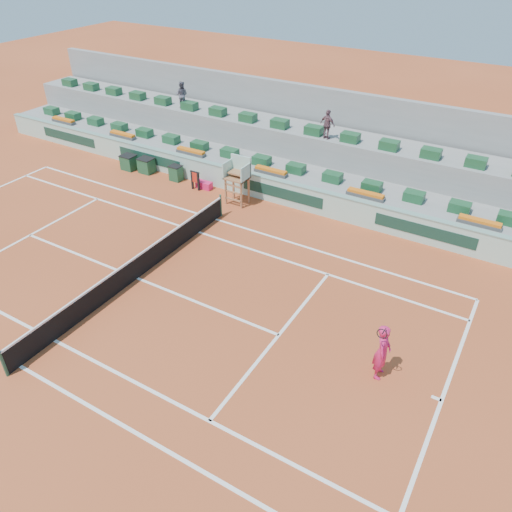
% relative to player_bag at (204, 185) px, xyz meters
% --- Properties ---
extents(ground, '(90.00, 90.00, 0.00)m').
position_rel_player_bag_xyz_m(ground, '(2.42, -7.91, -0.19)').
color(ground, '#A4421F').
rests_on(ground, ground).
extents(seating_tier_lower, '(36.00, 4.00, 1.20)m').
position_rel_player_bag_xyz_m(seating_tier_lower, '(2.42, 2.79, 0.41)').
color(seating_tier_lower, gray).
rests_on(seating_tier_lower, ground).
extents(seating_tier_upper, '(36.00, 2.40, 2.60)m').
position_rel_player_bag_xyz_m(seating_tier_upper, '(2.42, 4.39, 1.11)').
color(seating_tier_upper, gray).
rests_on(seating_tier_upper, ground).
extents(stadium_back_wall, '(36.00, 0.40, 4.40)m').
position_rel_player_bag_xyz_m(stadium_back_wall, '(2.42, 5.99, 2.01)').
color(stadium_back_wall, gray).
rests_on(stadium_back_wall, ground).
extents(player_bag, '(0.87, 0.39, 0.39)m').
position_rel_player_bag_xyz_m(player_bag, '(0.00, 0.00, 0.00)').
color(player_bag, '#E01D5E').
rests_on(player_bag, ground).
extents(spectator_left, '(0.87, 0.76, 1.51)m').
position_rel_player_bag_xyz_m(spectator_left, '(-4.15, 3.87, 3.16)').
color(spectator_left, '#504F5D').
rests_on(spectator_left, seating_tier_upper).
extents(spectator_mid, '(0.93, 0.56, 1.48)m').
position_rel_player_bag_xyz_m(spectator_mid, '(5.25, 3.55, 3.15)').
color(spectator_mid, '#714B55').
rests_on(spectator_mid, seating_tier_upper).
extents(court_lines, '(23.89, 11.09, 0.01)m').
position_rel_player_bag_xyz_m(court_lines, '(2.42, -7.91, -0.19)').
color(court_lines, white).
rests_on(court_lines, ground).
extents(tennis_net, '(0.10, 11.97, 1.10)m').
position_rel_player_bag_xyz_m(tennis_net, '(2.42, -7.91, 0.33)').
color(tennis_net, black).
rests_on(tennis_net, ground).
extents(advertising_hoarding, '(36.00, 0.34, 1.26)m').
position_rel_player_bag_xyz_m(advertising_hoarding, '(2.44, 0.58, 0.44)').
color(advertising_hoarding, '#A6D1C0').
rests_on(advertising_hoarding, ground).
extents(umpire_chair, '(1.10, 0.90, 2.40)m').
position_rel_player_bag_xyz_m(umpire_chair, '(2.42, -0.42, 1.35)').
color(umpire_chair, '#935D38').
rests_on(umpire_chair, ground).
extents(seat_row_lower, '(32.90, 0.60, 0.44)m').
position_rel_player_bag_xyz_m(seat_row_lower, '(2.42, 1.89, 1.23)').
color(seat_row_lower, '#1A4F2B').
rests_on(seat_row_lower, seating_tier_lower).
extents(seat_row_upper, '(32.90, 0.60, 0.44)m').
position_rel_player_bag_xyz_m(seat_row_upper, '(2.42, 3.79, 2.63)').
color(seat_row_upper, '#1A4F2B').
rests_on(seat_row_upper, seating_tier_upper).
extents(flower_planters, '(26.80, 0.36, 0.28)m').
position_rel_player_bag_xyz_m(flower_planters, '(0.92, 1.09, 1.14)').
color(flower_planters, '#464646').
rests_on(flower_planters, seating_tier_lower).
extents(drink_cooler_a, '(0.65, 0.56, 0.84)m').
position_rel_player_bag_xyz_m(drink_cooler_a, '(-1.89, 0.04, 0.23)').
color(drink_cooler_a, '#18492C').
rests_on(drink_cooler_a, ground).
extents(drink_cooler_b, '(0.83, 0.72, 0.84)m').
position_rel_player_bag_xyz_m(drink_cooler_b, '(-3.95, 0.00, 0.23)').
color(drink_cooler_b, '#18492C').
rests_on(drink_cooler_b, ground).
extents(drink_cooler_c, '(0.82, 0.71, 0.84)m').
position_rel_player_bag_xyz_m(drink_cooler_c, '(-5.10, -0.18, 0.23)').
color(drink_cooler_c, '#18492C').
rests_on(drink_cooler_c, ground).
extents(towel_rack, '(0.57, 0.10, 1.03)m').
position_rel_player_bag_xyz_m(towel_rack, '(-0.30, -0.35, 0.41)').
color(towel_rack, black).
rests_on(towel_rack, ground).
extents(tennis_player, '(0.58, 0.95, 2.28)m').
position_rel_player_bag_xyz_m(tennis_player, '(12.34, -7.88, 0.79)').
color(tennis_player, '#E01D5E').
rests_on(tennis_player, ground).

